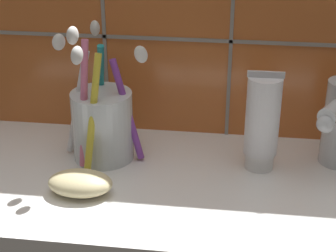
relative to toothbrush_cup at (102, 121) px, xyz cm
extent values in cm
cube|color=white|center=(14.51, -4.61, -6.36)|extent=(70.71, 28.77, 2.00)
cube|color=#C6662D|center=(14.51, 10.02, 13.89)|extent=(80.71, 1.50, 42.50)
cube|color=gray|center=(14.51, 9.17, 8.79)|extent=(80.71, 0.24, 0.50)
cube|color=gray|center=(-1.40, 9.17, 13.89)|extent=(0.50, 0.24, 42.50)
cube|color=gray|center=(16.28, 9.17, 13.89)|extent=(0.50, 0.24, 42.50)
cylinder|color=silver|center=(0.09, 0.06, -0.68)|extent=(8.05, 8.05, 9.35)
cylinder|color=purple|center=(3.49, 0.06, 1.78)|extent=(4.54, 1.72, 13.71)
ellipsoid|color=white|center=(5.52, -0.33, 9.58)|extent=(2.40, 1.69, 2.56)
cylinder|color=teal|center=(-0.82, 3.49, 2.45)|extent=(2.80, 5.07, 15.07)
ellipsoid|color=white|center=(-1.75, 5.73, 10.91)|extent=(2.06, 2.56, 2.58)
cylinder|color=white|center=(-3.27, 0.60, 2.20)|extent=(4.13, 0.98, 14.52)
ellipsoid|color=white|center=(-5.13, 0.56, 10.43)|extent=(2.16, 1.34, 2.52)
cylinder|color=pink|center=(-1.55, -2.32, 3.27)|extent=(1.92, 3.20, 16.57)
ellipsoid|color=white|center=(-1.98, -3.47, 12.59)|extent=(1.90, 2.30, 2.40)
cylinder|color=yellow|center=(-0.17, -3.48, 2.46)|extent=(2.42, 5.10, 15.09)
ellipsoid|color=white|center=(-0.91, -5.76, 10.95)|extent=(1.92, 2.52, 2.58)
cylinder|color=white|center=(20.89, 0.06, -4.23)|extent=(3.69, 3.69, 2.26)
cylinder|color=white|center=(20.89, 0.06, 2.03)|extent=(4.34, 4.34, 10.27)
cube|color=silver|center=(20.89, 0.06, 7.57)|extent=(4.56, 0.36, 0.80)
sphere|color=silver|center=(28.17, -2.87, 2.76)|extent=(2.17, 2.17, 2.17)
ellipsoid|color=beige|center=(-0.56, -9.28, -3.95)|extent=(7.89, 5.21, 2.81)
camera|label=1|loc=(17.65, -65.20, 31.39)|focal=60.00mm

